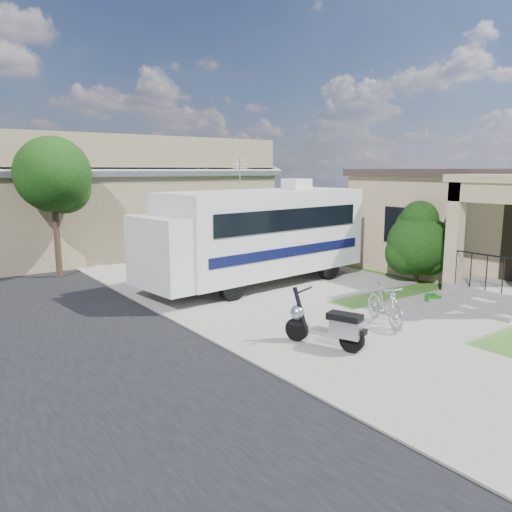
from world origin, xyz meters
TOP-DOWN VIEW (x-y plane):
  - ground at (0.00, 0.00)m, footprint 120.00×120.00m
  - sidewalk_slab at (-1.00, 10.00)m, footprint 4.00×80.00m
  - driveway_slab at (1.50, 4.50)m, footprint 7.00×6.00m
  - walk_slab at (3.00, -1.00)m, footprint 4.00×3.00m
  - house at (8.88, 1.43)m, footprint 9.47×7.80m
  - warehouse at (0.00, 13.97)m, footprint 12.50×8.40m
  - street_tree_a at (-3.70, 9.05)m, footprint 2.44×2.40m
  - street_tree_b at (-3.70, 19.05)m, footprint 2.44×2.40m
  - motorhome at (0.83, 4.28)m, footprint 7.60×3.05m
  - shrub at (5.12, 1.63)m, footprint 2.11×2.01m
  - scooter at (-1.34, -1.10)m, footprint 0.89×1.66m
  - bicycle at (0.73, -0.76)m, footprint 0.99×1.64m
  - garden_hose at (3.40, -0.18)m, footprint 0.42×0.42m

SIDE VIEW (x-z plane):
  - ground at x=0.00m, z-range 0.00..0.00m
  - driveway_slab at x=1.50m, z-range 0.00..0.05m
  - walk_slab at x=3.00m, z-range 0.00..0.05m
  - sidewalk_slab at x=-1.00m, z-range 0.00..0.06m
  - garden_hose at x=3.40m, z-range 0.00..0.19m
  - bicycle at x=0.73m, z-range 0.00..0.95m
  - scooter at x=-1.34m, z-range -0.06..1.07m
  - shrub at x=5.12m, z-range 0.03..2.62m
  - motorhome at x=0.83m, z-range -0.27..3.53m
  - house at x=8.88m, z-range 0.00..3.55m
  - warehouse at x=0.00m, z-range -0.53..4.51m
  - street_tree_a at x=-3.70m, z-range 0.96..5.54m
  - street_tree_b at x=-3.70m, z-range 1.03..5.76m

